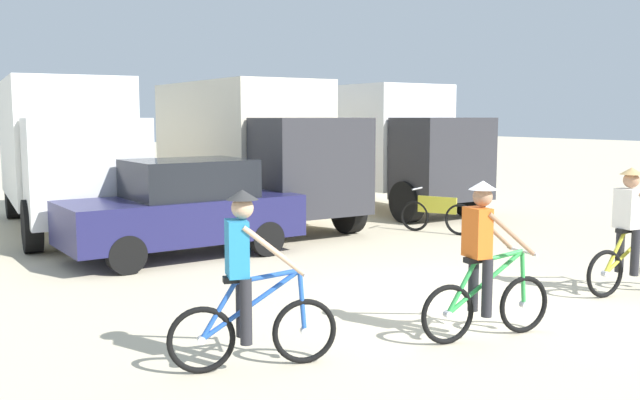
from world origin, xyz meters
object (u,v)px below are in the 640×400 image
box_truck_white_box (66,146)px  cyclist_orange_shirt (248,287)px  cyclist_near_camera (630,236)px  box_truck_avon_van (372,140)px  cyclist_cowboy_hat (484,266)px  bicycle_spare (437,215)px  box_truck_cream_rv (249,144)px  sedan_parked (184,208)px

box_truck_white_box → cyclist_orange_shirt: 10.27m
cyclist_near_camera → box_truck_avon_van: bearing=75.1°
cyclist_cowboy_hat → bicycle_spare: size_ratio=1.15×
cyclist_cowboy_hat → cyclist_near_camera: same height
cyclist_cowboy_hat → cyclist_near_camera: bearing=6.2°
box_truck_cream_rv → box_truck_white_box: bearing=162.9°
box_truck_avon_van → box_truck_white_box: bearing=174.7°
box_truck_cream_rv → cyclist_cowboy_hat: (-1.81, -9.55, -1.03)m
box_truck_white_box → cyclist_cowboy_hat: 11.03m
sedan_parked → cyclist_cowboy_hat: 6.37m
box_truck_white_box → box_truck_avon_van: (7.98, -0.74, 0.00)m
cyclist_orange_shirt → cyclist_near_camera: bearing=-2.1°
sedan_parked → bicycle_spare: 5.63m
sedan_parked → bicycle_spare: sedan_parked is taller
cyclist_cowboy_hat → bicycle_spare: cyclist_cowboy_hat is taller
box_truck_avon_van → cyclist_near_camera: bearing=-104.9°
sedan_parked → cyclist_near_camera: (4.39, -5.91, -0.04)m
box_truck_white_box → cyclist_near_camera: bearing=-62.5°
box_truck_avon_van → cyclist_orange_shirt: bearing=-131.9°
box_truck_avon_van → cyclist_cowboy_hat: 11.64m
box_truck_white_box → cyclist_near_camera: 11.79m
box_truck_white_box → box_truck_cream_rv: size_ratio=1.02×
box_truck_cream_rv → bicycle_spare: (2.64, -3.78, -1.48)m
box_truck_cream_rv → cyclist_cowboy_hat: bearing=-100.7°
cyclist_near_camera → cyclist_orange_shirt: bearing=177.9°
bicycle_spare → box_truck_avon_van: bearing=72.2°
box_truck_cream_rv → sedan_parked: size_ratio=1.58×
box_truck_white_box → cyclist_near_camera: box_truck_white_box is taller
sedan_parked → cyclist_orange_shirt: (-1.53, -5.69, -0.04)m
cyclist_near_camera → sedan_parked: bearing=126.6°
box_truck_avon_van → bicycle_spare: box_truck_avon_van is taller
box_truck_white_box → cyclist_cowboy_hat: (2.17, -10.77, -1.03)m
box_truck_avon_van → cyclist_orange_shirt: box_truck_avon_van is taller
box_truck_cream_rv → cyclist_near_camera: bearing=-81.1°
box_truck_white_box → cyclist_orange_shirt: bearing=-92.9°
cyclist_orange_shirt → sedan_parked: bearing=74.9°
bicycle_spare → cyclist_cowboy_hat: bearing=-127.6°
cyclist_near_camera → box_truck_white_box: bearing=117.5°
cyclist_near_camera → bicycle_spare: cyclist_near_camera is taller
cyclist_near_camera → bicycle_spare: (1.20, 5.42, -0.45)m
box_truck_white_box → bicycle_spare: box_truck_white_box is taller
sedan_parked → cyclist_cowboy_hat: cyclist_cowboy_hat is taller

